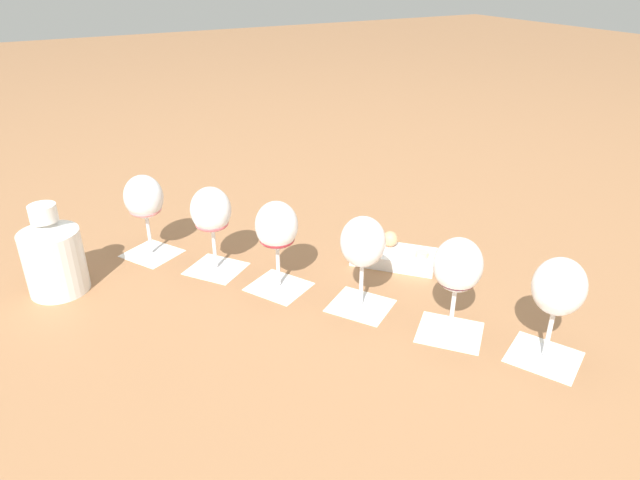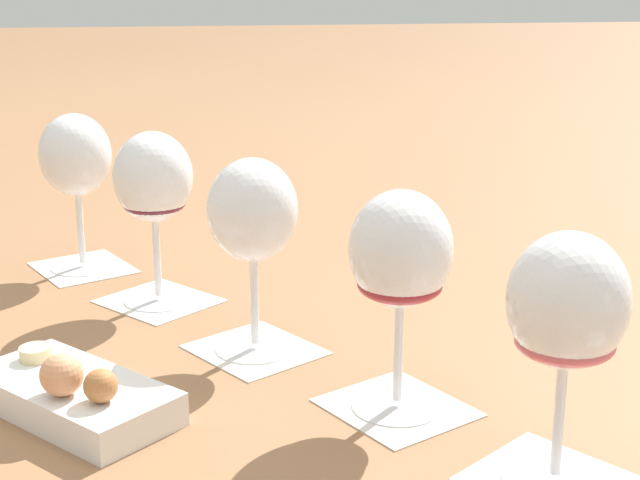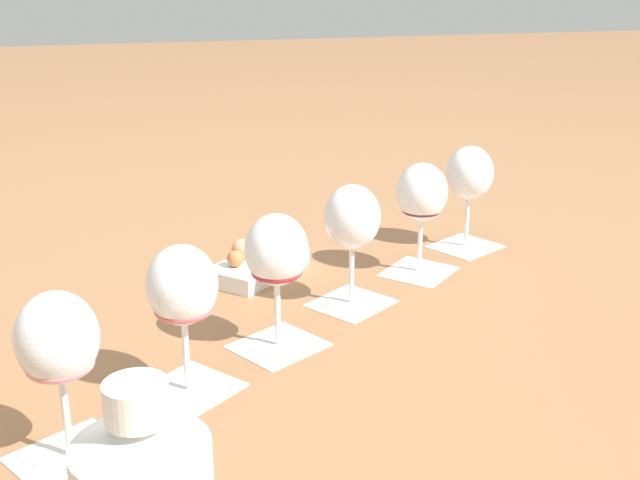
{
  "view_description": "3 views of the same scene",
  "coord_description": "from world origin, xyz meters",
  "views": [
    {
      "loc": [
        0.77,
        -0.42,
        0.56
      ],
      "look_at": [
        -0.0,
        -0.0,
        0.12
      ],
      "focal_mm": 32.0,
      "sensor_mm": 36.0,
      "label": 1
    },
    {
      "loc": [
        -0.74,
        0.1,
        0.34
      ],
      "look_at": [
        -0.0,
        -0.0,
        0.12
      ],
      "focal_mm": 55.0,
      "sensor_mm": 36.0,
      "label": 2
    },
    {
      "loc": [
        -0.27,
        -0.93,
        0.45
      ],
      "look_at": [
        -0.0,
        -0.0,
        0.12
      ],
      "focal_mm": 45.0,
      "sensor_mm": 36.0,
      "label": 3
    }
  ],
  "objects": [
    {
      "name": "ground_plane",
      "position": [
        0.0,
        0.0,
        0.0
      ],
      "size": [
        8.0,
        8.0,
        0.0
      ],
      "primitive_type": "plane",
      "color": "#936642"
    },
    {
      "name": "tasting_card_2",
      "position": [
        -0.07,
        -0.05,
        0.0
      ],
      "size": [
        0.13,
        0.13,
        0.0
      ],
      "color": "silver",
      "rests_on": "ground_plane"
    },
    {
      "name": "tasting_card_3",
      "position": [
        0.06,
        0.05,
        0.0
      ],
      "size": [
        0.14,
        0.13,
        0.0
      ],
      "color": "silver",
      "rests_on": "ground_plane"
    },
    {
      "name": "tasting_card_4",
      "position": [
        0.2,
        0.14,
        0.0
      ],
      "size": [
        0.14,
        0.14,
        0.0
      ],
      "color": "silver",
      "rests_on": "ground_plane"
    },
    {
      "name": "tasting_card_5",
      "position": [
        0.32,
        0.22,
        0.0
      ],
      "size": [
        0.13,
        0.13,
        0.0
      ],
      "color": "silver",
      "rests_on": "ground_plane"
    },
    {
      "name": "wine_glass_1",
      "position": [
        -0.19,
        -0.13,
        0.12
      ],
      "size": [
        0.08,
        0.08,
        0.17
      ],
      "color": "white",
      "rests_on": "tasting_card_1"
    },
    {
      "name": "wine_glass_2",
      "position": [
        -0.07,
        -0.05,
        0.12
      ],
      "size": [
        0.08,
        0.08,
        0.17
      ],
      "color": "white",
      "rests_on": "tasting_card_2"
    },
    {
      "name": "wine_glass_3",
      "position": [
        0.06,
        0.05,
        0.12
      ],
      "size": [
        0.08,
        0.08,
        0.17
      ],
      "color": "white",
      "rests_on": "tasting_card_3"
    },
    {
      "name": "wine_glass_4",
      "position": [
        0.2,
        0.14,
        0.12
      ],
      "size": [
        0.08,
        0.08,
        0.17
      ],
      "color": "white",
      "rests_on": "tasting_card_4"
    },
    {
      "name": "wine_glass_5",
      "position": [
        0.32,
        0.22,
        0.12
      ],
      "size": [
        0.08,
        0.08,
        0.17
      ],
      "color": "white",
      "rests_on": "tasting_card_5"
    },
    {
      "name": "snack_dish",
      "position": [
        -0.05,
        0.19,
        0.02
      ],
      "size": [
        0.18,
        0.17,
        0.06
      ],
      "color": "white",
      "rests_on": "ground_plane"
    }
  ]
}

